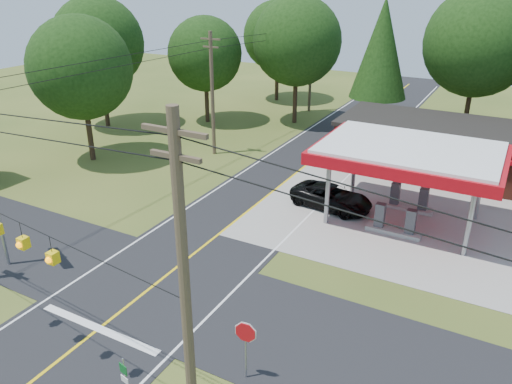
% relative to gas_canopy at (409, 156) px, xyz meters
% --- Properties ---
extents(ground, '(120.00, 120.00, 0.00)m').
position_rel_gas_canopy_xyz_m(ground, '(-9.00, -13.00, -4.27)').
color(ground, '#3C4F1C').
rests_on(ground, ground).
extents(main_highway, '(8.00, 120.00, 0.02)m').
position_rel_gas_canopy_xyz_m(main_highway, '(-9.00, -13.00, -4.26)').
color(main_highway, black).
rests_on(main_highway, ground).
extents(cross_road, '(70.00, 7.00, 0.02)m').
position_rel_gas_canopy_xyz_m(cross_road, '(-9.00, -13.00, -4.25)').
color(cross_road, black).
rests_on(cross_road, ground).
extents(lane_center_yellow, '(0.15, 110.00, 0.00)m').
position_rel_gas_canopy_xyz_m(lane_center_yellow, '(-9.00, -13.00, -4.24)').
color(lane_center_yellow, yellow).
rests_on(lane_center_yellow, main_highway).
extents(gas_canopy, '(10.60, 7.40, 4.88)m').
position_rel_gas_canopy_xyz_m(gas_canopy, '(0.00, 0.00, 0.00)').
color(gas_canopy, gray).
rests_on(gas_canopy, ground).
extents(convenience_store, '(16.40, 7.55, 3.80)m').
position_rel_gas_canopy_xyz_m(convenience_store, '(1.00, 9.98, -2.35)').
color(convenience_store, maroon).
rests_on(convenience_store, ground).
extents(utility_pole_near_right, '(1.80, 0.30, 11.50)m').
position_rel_gas_canopy_xyz_m(utility_pole_near_right, '(-1.50, -20.00, 1.69)').
color(utility_pole_near_right, '#473828').
rests_on(utility_pole_near_right, ground).
extents(utility_pole_far_left, '(1.80, 0.30, 10.00)m').
position_rel_gas_canopy_xyz_m(utility_pole_far_left, '(-17.00, 5.00, 0.93)').
color(utility_pole_far_left, '#473828').
rests_on(utility_pole_far_left, ground).
extents(utility_pole_north, '(0.30, 0.30, 9.50)m').
position_rel_gas_canopy_xyz_m(utility_pole_north, '(-15.50, 22.00, 0.48)').
color(utility_pole_north, '#473828').
rests_on(utility_pole_north, ground).
extents(overhead_beacons, '(17.04, 2.04, 1.03)m').
position_rel_gas_canopy_xyz_m(overhead_beacons, '(-10.00, -19.00, 1.95)').
color(overhead_beacons, black).
rests_on(overhead_beacons, ground).
extents(treeline_backdrop, '(70.27, 51.59, 13.30)m').
position_rel_gas_canopy_xyz_m(treeline_backdrop, '(-8.18, 11.01, 3.22)').
color(treeline_backdrop, '#332316').
rests_on(treeline_backdrop, ground).
extents(suv_car, '(6.07, 6.07, 1.49)m').
position_rel_gas_canopy_xyz_m(suv_car, '(-4.50, -0.30, -3.52)').
color(suv_car, black).
rests_on(suv_car, ground).
extents(octagonal_stop_sign, '(0.90, 0.15, 2.61)m').
position_rel_gas_canopy_xyz_m(octagonal_stop_sign, '(-2.00, -16.01, -2.31)').
color(octagonal_stop_sign, gray).
rests_on(octagonal_stop_sign, ground).
extents(route_sign_post, '(0.39, 0.13, 1.93)m').
position_rel_gas_canopy_xyz_m(route_sign_post, '(-5.20, -19.02, -3.13)').
color(route_sign_post, gray).
rests_on(route_sign_post, ground).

